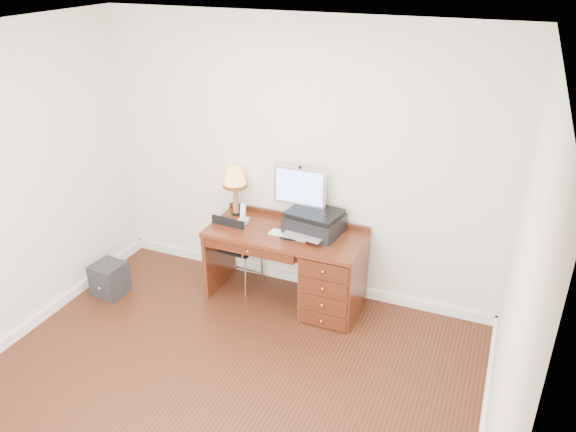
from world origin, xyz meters
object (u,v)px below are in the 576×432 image
at_px(desk, 317,269).
at_px(monitor, 300,190).
at_px(phone, 243,217).
at_px(chair, 236,243).
at_px(printer, 314,222).
at_px(equipment_box, 109,279).
at_px(leg_lamp, 235,180).

relative_size(desk, monitor, 2.55).
distance_m(phone, chair, 0.32).
distance_m(printer, chair, 0.88).
distance_m(desk, printer, 0.46).
height_order(monitor, phone, monitor).
relative_size(desk, equipment_box, 4.43).
distance_m(monitor, equipment_box, 2.14).
height_order(printer, leg_lamp, leg_lamp).
xyz_separation_m(monitor, equipment_box, (-1.75, -0.79, -0.95)).
distance_m(monitor, chair, 0.89).
bearing_deg(equipment_box, phone, 32.17).
distance_m(monitor, phone, 0.63).
height_order(desk, phone, phone).
xyz_separation_m(leg_lamp, phone, (0.15, -0.14, -0.31)).
distance_m(leg_lamp, equipment_box, 1.62).
bearing_deg(phone, equipment_box, -154.72).
bearing_deg(phone, leg_lamp, 134.80).
bearing_deg(phone, chair, -177.91).
bearing_deg(printer, monitor, 162.10).
relative_size(monitor, leg_lamp, 1.17).
height_order(desk, monitor, monitor).
distance_m(desk, leg_lamp, 1.19).
bearing_deg(monitor, desk, -37.02).
bearing_deg(phone, printer, 3.10).
bearing_deg(phone, monitor, 14.26).
xyz_separation_m(phone, equipment_box, (-1.22, -0.63, -0.64)).
bearing_deg(equipment_box, desk, 21.23).
bearing_deg(equipment_box, leg_lamp, 40.84).
distance_m(desk, chair, 0.88).
bearing_deg(printer, equipment_box, -151.90).
bearing_deg(desk, printer, 124.43).
bearing_deg(leg_lamp, monitor, 1.00).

